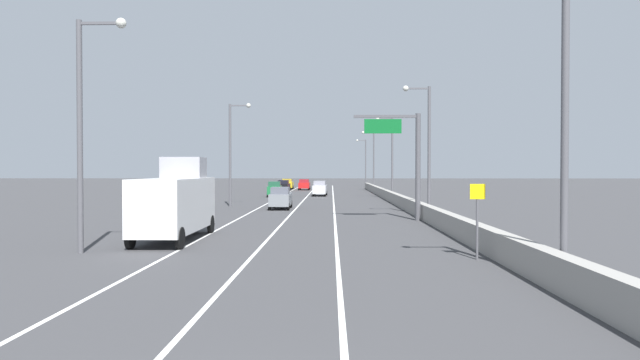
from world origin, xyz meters
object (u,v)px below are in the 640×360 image
(lamp_post_left_mid, at_px, (233,147))
(car_green_1, at_px, (275,189))
(lamp_post_right_second, at_px, (426,141))
(lamp_post_right_fifth, at_px, (364,159))
(car_silver_5, at_px, (320,188))
(lamp_post_right_fourth, at_px, (372,157))
(car_red_0, at_px, (304,185))
(car_gray_2, at_px, (281,198))
(car_black_4, at_px, (284,186))
(lamp_post_left_near, at_px, (86,118))
(box_truck, at_px, (176,202))
(speed_advisory_sign, at_px, (477,215))
(car_yellow_3, at_px, (288,184))
(lamp_post_right_third, at_px, (390,152))
(lamp_post_right_near, at_px, (557,100))
(overhead_sign_gantry, at_px, (407,153))

(lamp_post_left_mid, xyz_separation_m, car_green_1, (2.07, 19.56, -4.74))
(lamp_post_right_second, height_order, car_green_1, lamp_post_right_second)
(lamp_post_right_fifth, relative_size, car_silver_5, 2.08)
(lamp_post_right_fourth, relative_size, car_red_0, 2.20)
(car_gray_2, relative_size, car_black_4, 1.07)
(lamp_post_left_near, relative_size, car_green_1, 2.43)
(lamp_post_right_fourth, xyz_separation_m, box_truck, (-14.72, -65.53, -3.81))
(speed_advisory_sign, relative_size, lamp_post_right_fifth, 0.30)
(speed_advisory_sign, xyz_separation_m, car_yellow_3, (-13.72, 79.27, -0.80))
(lamp_post_right_fifth, bearing_deg, car_red_0, -119.89)
(car_black_4, bearing_deg, lamp_post_right_third, -58.15)
(speed_advisory_sign, bearing_deg, car_green_1, 104.44)
(lamp_post_right_third, xyz_separation_m, car_yellow_3, (-15.10, 33.10, -4.78))
(lamp_post_right_fifth, relative_size, car_black_4, 2.27)
(car_red_0, relative_size, box_truck, 0.57)
(lamp_post_right_third, distance_m, lamp_post_right_fourth, 25.38)
(lamp_post_right_third, distance_m, car_yellow_3, 36.70)
(lamp_post_right_fifth, distance_m, lamp_post_left_near, 97.11)
(car_yellow_3, bearing_deg, lamp_post_right_near, -79.88)
(lamp_post_right_fourth, bearing_deg, car_red_0, 157.06)
(lamp_post_right_third, xyz_separation_m, box_truck, (-15.05, -40.15, -3.81))
(overhead_sign_gantry, bearing_deg, speed_advisory_sign, -88.52)
(lamp_post_left_mid, xyz_separation_m, car_black_4, (1.65, 38.52, -4.81))
(lamp_post_right_near, relative_size, car_gray_2, 2.13)
(car_black_4, distance_m, car_silver_5, 17.60)
(lamp_post_right_fourth, xyz_separation_m, lamp_post_right_fifth, (0.20, 25.38, 0.00))
(lamp_post_left_near, bearing_deg, lamp_post_right_second, 47.67)
(speed_advisory_sign, height_order, box_truck, box_truck)
(speed_advisory_sign, xyz_separation_m, lamp_post_right_fourth, (1.04, 71.55, 3.98))
(speed_advisory_sign, xyz_separation_m, lamp_post_right_second, (1.44, 20.78, 3.98))
(car_gray_2, xyz_separation_m, car_black_4, (-3.30, 41.94, -0.07))
(overhead_sign_gantry, height_order, car_green_1, overhead_sign_gantry)
(car_black_4, bearing_deg, lamp_post_right_fourth, 4.55)
(lamp_post_left_mid, bearing_deg, lamp_post_right_fourth, 67.60)
(lamp_post_right_fourth, relative_size, car_yellow_3, 2.43)
(lamp_post_right_fifth, xyz_separation_m, car_black_4, (-14.91, -26.55, -4.81))
(lamp_post_right_third, bearing_deg, lamp_post_right_fourth, 90.75)
(lamp_post_right_fifth, bearing_deg, speed_advisory_sign, -90.74)
(speed_advisory_sign, height_order, car_silver_5, speed_advisory_sign)
(lamp_post_left_mid, height_order, box_truck, lamp_post_left_mid)
(lamp_post_right_fifth, bearing_deg, lamp_post_left_near, -100.36)
(lamp_post_right_third, distance_m, car_green_1, 16.24)
(lamp_post_right_third, height_order, car_gray_2, lamp_post_right_third)
(car_yellow_3, bearing_deg, box_truck, -89.96)
(lamp_post_right_fifth, relative_size, lamp_post_left_near, 1.00)
(lamp_post_right_near, height_order, box_truck, lamp_post_right_near)
(lamp_post_left_mid, relative_size, box_truck, 1.26)
(overhead_sign_gantry, height_order, car_yellow_3, overhead_sign_gantry)
(overhead_sign_gantry, xyz_separation_m, car_silver_5, (-6.89, 36.78, -3.70))
(lamp_post_right_fourth, xyz_separation_m, lamp_post_left_mid, (-16.36, -39.69, 0.00))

